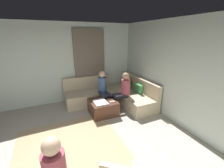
{
  "coord_description": "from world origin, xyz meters",
  "views": [
    {
      "loc": [
        2.26,
        -0.14,
        2.28
      ],
      "look_at": [
        -1.63,
        1.63,
        0.85
      ],
      "focal_mm": 23.47,
      "sensor_mm": 36.0,
      "label": 1
    }
  ],
  "objects": [
    {
      "name": "curtain_panel",
      "position": [
        -2.84,
        1.3,
        1.25
      ],
      "size": [
        0.06,
        1.1,
        2.5
      ],
      "primitive_type": "cube",
      "color": "#726659",
      "rests_on": "ground_plane"
    },
    {
      "name": "wall_back",
      "position": [
        0.0,
        2.94,
        1.35
      ],
      "size": [
        6.0,
        0.12,
        2.7
      ],
      "primitive_type": "cube",
      "color": "silver",
      "rests_on": "ground_plane"
    },
    {
      "name": "coffee_mug",
      "position": [
        -1.68,
        1.44,
        0.47
      ],
      "size": [
        0.08,
        0.08,
        0.1
      ],
      "primitive_type": "cylinder",
      "color": "#334C72",
      "rests_on": "ottoman"
    },
    {
      "name": "area_rug",
      "position": [
        -0.2,
        0.1,
        0.01
      ],
      "size": [
        2.6,
        2.2,
        0.01
      ],
      "primitive_type": "cube",
      "color": "tan",
      "rests_on": "ground_plane"
    },
    {
      "name": "folded_blanket",
      "position": [
        -1.36,
        1.14,
        0.44
      ],
      "size": [
        0.44,
        0.36,
        0.04
      ],
      "primitive_type": "cube",
      "color": "white",
      "rests_on": "ottoman"
    },
    {
      "name": "ground_plane",
      "position": [
        0.0,
        0.0,
        -0.05
      ],
      "size": [
        6.0,
        6.0,
        0.1
      ],
      "primitive_type": "cube",
      "color": "#B2A899"
    },
    {
      "name": "person_on_couch_back",
      "position": [
        -1.49,
        1.93,
        0.66
      ],
      "size": [
        0.3,
        0.6,
        1.2
      ],
      "rotation": [
        0.0,
        0.0,
        3.14
      ],
      "color": "black",
      "rests_on": "ground_plane"
    },
    {
      "name": "person_on_couch_side",
      "position": [
        -1.93,
        1.46,
        0.66
      ],
      "size": [
        0.6,
        0.3,
        1.2
      ],
      "rotation": [
        0.0,
        0.0,
        -1.57
      ],
      "color": "#2D3347",
      "rests_on": "ground_plane"
    },
    {
      "name": "wall_left",
      "position": [
        -2.94,
        0.0,
        1.35
      ],
      "size": [
        0.12,
        6.0,
        2.7
      ],
      "primitive_type": "cube",
      "color": "silver",
      "rests_on": "ground_plane"
    },
    {
      "name": "game_remote",
      "position": [
        -1.28,
        1.48,
        0.43
      ],
      "size": [
        0.05,
        0.15,
        0.02
      ],
      "primitive_type": "cube",
      "color": "white",
      "rests_on": "ottoman"
    },
    {
      "name": "sectional_couch",
      "position": [
        -2.08,
        1.88,
        0.28
      ],
      "size": [
        2.1,
        2.55,
        0.87
      ],
      "color": "#C6B593",
      "rests_on": "ground_plane"
    },
    {
      "name": "ottoman",
      "position": [
        -1.46,
        1.26,
        0.21
      ],
      "size": [
        0.76,
        0.76,
        0.42
      ],
      "primitive_type": "cube",
      "color": "#4C2D1E",
      "rests_on": "ground_plane"
    }
  ]
}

